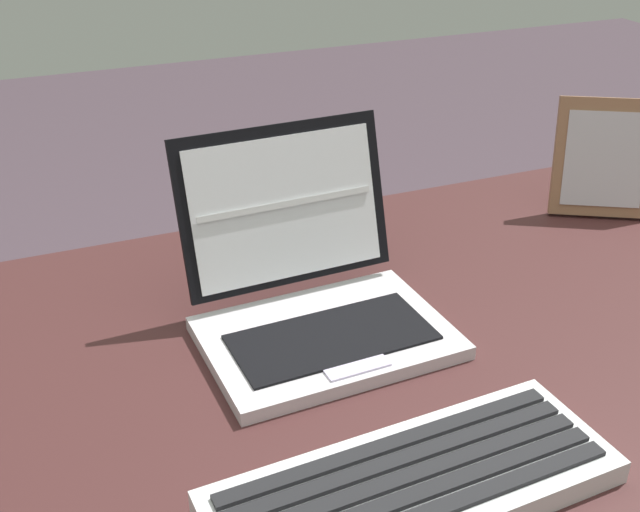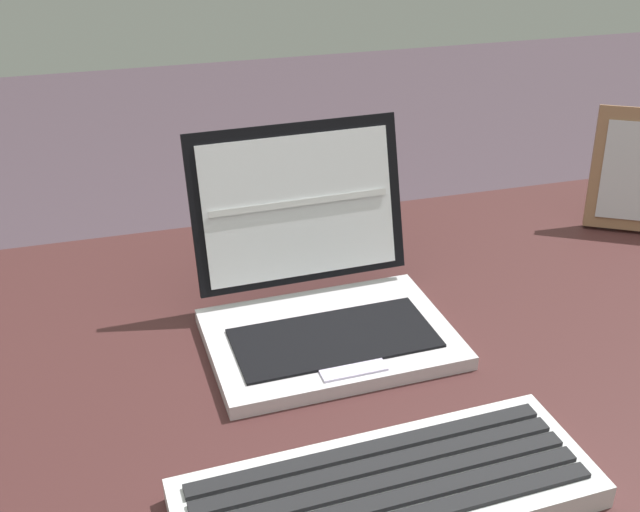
% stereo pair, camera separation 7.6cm
% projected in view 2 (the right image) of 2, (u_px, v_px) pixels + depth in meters
% --- Properties ---
extents(desk, '(1.38, 0.79, 0.70)m').
position_uv_depth(desk, '(337.00, 434.00, 0.82)').
color(desk, '#422121').
rests_on(desk, ground).
extents(laptop_front, '(0.26, 0.24, 0.20)m').
position_uv_depth(laptop_front, '(320.00, 295.00, 0.86)').
color(laptop_front, silver).
rests_on(laptop_front, desk).
extents(external_keyboard, '(0.35, 0.14, 0.03)m').
position_uv_depth(external_keyboard, '(388.00, 492.00, 0.64)').
color(external_keyboard, silver).
rests_on(external_keyboard, desk).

